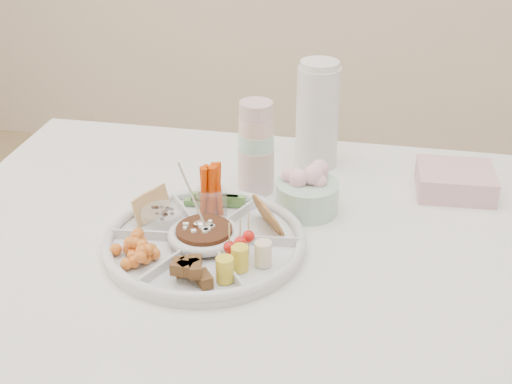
# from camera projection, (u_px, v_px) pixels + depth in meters

# --- Properties ---
(party_tray) EXTENTS (0.42, 0.42, 0.04)m
(party_tray) POSITION_uv_depth(u_px,v_px,m) (204.00, 238.00, 1.35)
(party_tray) COLOR silver
(party_tray) RESTS_ON dining_table
(bean_dip) EXTENTS (0.12, 0.12, 0.04)m
(bean_dip) POSITION_uv_depth(u_px,v_px,m) (204.00, 235.00, 1.35)
(bean_dip) COLOR black
(bean_dip) RESTS_ON party_tray
(tortillas) EXTENTS (0.10, 0.10, 0.05)m
(tortillas) POSITION_uv_depth(u_px,v_px,m) (266.00, 214.00, 1.39)
(tortillas) COLOR #BC8A3B
(tortillas) RESTS_ON party_tray
(carrot_cucumber) EXTENTS (0.13, 0.13, 0.11)m
(carrot_cucumber) POSITION_uv_depth(u_px,v_px,m) (213.00, 187.00, 1.45)
(carrot_cucumber) COLOR #D83D02
(carrot_cucumber) RESTS_ON party_tray
(pita_raisins) EXTENTS (0.13, 0.13, 0.06)m
(pita_raisins) POSITION_uv_depth(u_px,v_px,m) (153.00, 209.00, 1.41)
(pita_raisins) COLOR #EBCE87
(pita_raisins) RESTS_ON party_tray
(cherries) EXTENTS (0.11, 0.11, 0.04)m
(cherries) POSITION_uv_depth(u_px,v_px,m) (138.00, 248.00, 1.30)
(cherries) COLOR #F39B39
(cherries) RESTS_ON party_tray
(granola_chunks) EXTENTS (0.11, 0.11, 0.04)m
(granola_chunks) POSITION_uv_depth(u_px,v_px,m) (193.00, 271.00, 1.23)
(granola_chunks) COLOR brown
(granola_chunks) RESTS_ON party_tray
(banana_tomato) EXTENTS (0.11, 0.11, 0.08)m
(banana_tomato) POSITION_uv_depth(u_px,v_px,m) (261.00, 243.00, 1.27)
(banana_tomato) COLOR #EBD965
(banana_tomato) RESTS_ON party_tray
(cup_stack) EXTENTS (0.09, 0.09, 0.22)m
(cup_stack) POSITION_uv_depth(u_px,v_px,m) (256.00, 144.00, 1.52)
(cup_stack) COLOR silver
(cup_stack) RESTS_ON dining_table
(thermos) EXTENTS (0.11, 0.11, 0.26)m
(thermos) POSITION_uv_depth(u_px,v_px,m) (318.00, 113.00, 1.63)
(thermos) COLOR silver
(thermos) RESTS_ON dining_table
(flower_bowl) EXTENTS (0.14, 0.14, 0.10)m
(flower_bowl) POSITION_uv_depth(u_px,v_px,m) (307.00, 190.00, 1.47)
(flower_bowl) COLOR silver
(flower_bowl) RESTS_ON dining_table
(napkin_stack) EXTENTS (0.17, 0.15, 0.05)m
(napkin_stack) POSITION_uv_depth(u_px,v_px,m) (455.00, 181.00, 1.55)
(napkin_stack) COLOR #DEA8B3
(napkin_stack) RESTS_ON dining_table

